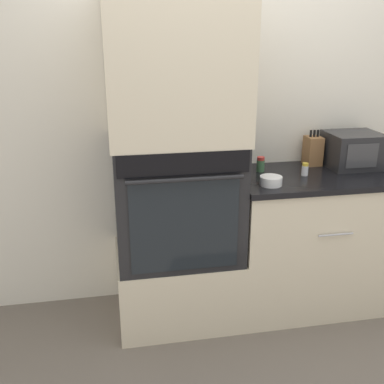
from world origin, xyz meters
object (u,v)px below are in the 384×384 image
(condiment_jar_near, at_px, (305,169))
(microwave, at_px, (353,150))
(bowl, at_px, (271,181))
(knife_block, at_px, (313,151))
(wall_oven, at_px, (177,199))
(condiment_jar_mid, at_px, (261,164))

(condiment_jar_near, bearing_deg, microwave, 18.70)
(bowl, bearing_deg, microwave, 22.47)
(microwave, xyz_separation_m, knife_block, (-0.24, 0.09, -0.02))
(wall_oven, xyz_separation_m, bowl, (0.54, -0.16, 0.13))
(knife_block, height_order, condiment_jar_mid, knife_block)
(wall_oven, distance_m, bowl, 0.58)
(knife_block, bearing_deg, condiment_jar_near, -123.91)
(wall_oven, xyz_separation_m, condiment_jar_near, (0.81, -0.02, 0.15))
(microwave, bearing_deg, condiment_jar_mid, 179.68)
(microwave, distance_m, condiment_jar_near, 0.42)
(wall_oven, xyz_separation_m, microwave, (1.20, 0.11, 0.22))
(condiment_jar_near, height_order, condiment_jar_mid, condiment_jar_mid)
(bowl, distance_m, condiment_jar_mid, 0.28)
(condiment_jar_near, relative_size, condiment_jar_mid, 0.84)
(microwave, height_order, condiment_jar_near, microwave)
(condiment_jar_near, bearing_deg, bowl, -152.52)
(knife_block, height_order, condiment_jar_near, knife_block)
(condiment_jar_near, bearing_deg, knife_block, 56.09)
(knife_block, xyz_separation_m, condiment_jar_mid, (-0.40, -0.09, -0.05))
(condiment_jar_mid, bearing_deg, wall_oven, -168.21)
(bowl, height_order, condiment_jar_mid, condiment_jar_mid)
(knife_block, distance_m, condiment_jar_near, 0.28)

